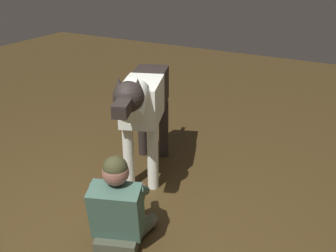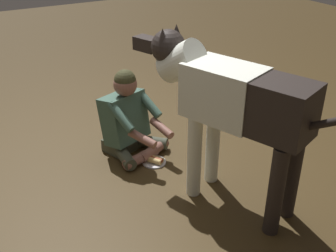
% 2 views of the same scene
% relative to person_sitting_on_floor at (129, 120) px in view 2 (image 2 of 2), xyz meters
% --- Properties ---
extents(ground_plane, '(13.52, 13.52, 0.00)m').
position_rel_person_sitting_on_floor_xyz_m(ground_plane, '(-0.00, -0.12, -0.33)').
color(ground_plane, '#402F17').
extents(person_sitting_on_floor, '(0.71, 0.61, 0.81)m').
position_rel_person_sitting_on_floor_xyz_m(person_sitting_on_floor, '(0.00, 0.00, 0.00)').
color(person_sitting_on_floor, '#444737').
rests_on(person_sitting_on_floor, ground).
extents(large_dog, '(1.61, 0.72, 1.27)m').
position_rel_person_sitting_on_floor_xyz_m(large_dog, '(-0.98, -0.36, 0.51)').
color(large_dog, silver).
rests_on(large_dog, ground).
extents(hot_dog_on_plate, '(0.21, 0.21, 0.06)m').
position_rel_person_sitting_on_floor_xyz_m(hot_dog_on_plate, '(-0.29, -0.10, -0.30)').
color(hot_dog_on_plate, silver).
rests_on(hot_dog_on_plate, ground).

